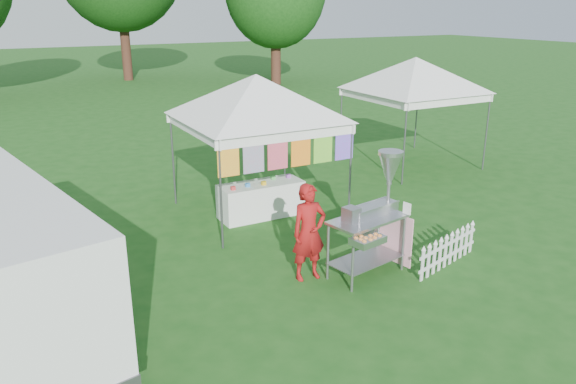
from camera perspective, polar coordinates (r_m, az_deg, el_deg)
ground at (r=9.59m, az=6.16°, el=-8.50°), size 120.00×120.00×0.00m
canopy_main at (r=11.66m, az=-3.26°, el=11.82°), size 4.24×4.24×3.45m
canopy_right at (r=15.95m, az=12.89°, el=13.19°), size 4.24×4.24×3.45m
donut_cart at (r=9.37m, az=9.09°, el=-1.27°), size 1.49×1.25×2.05m
vendor at (r=9.16m, az=2.13°, el=-4.12°), size 0.62×0.42×1.63m
picket_fence at (r=10.16m, az=15.96°, el=-5.75°), size 1.74×0.53×0.56m
display_table at (r=12.04m, az=-2.75°, el=-0.77°), size 1.80×0.70×0.74m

